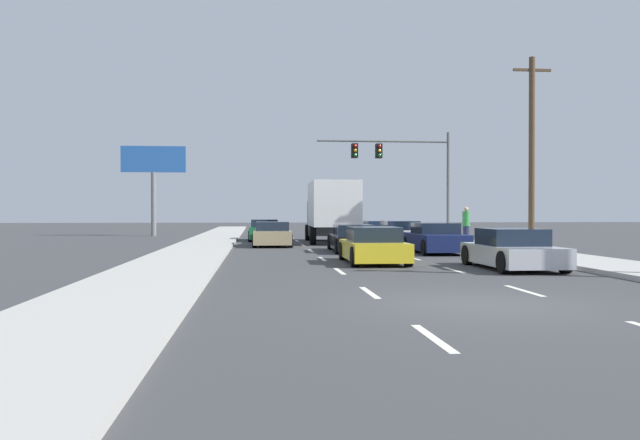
{
  "coord_description": "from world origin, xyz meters",
  "views": [
    {
      "loc": [
        -4.08,
        -11.71,
        1.71
      ],
      "look_at": [
        -0.9,
        20.92,
        1.31
      ],
      "focal_mm": 36.54,
      "sensor_mm": 36.0,
      "label": 1
    }
  ],
  "objects_px": {
    "car_green": "(265,231)",
    "pedestrian_near_corner": "(466,225)",
    "car_tan": "(272,235)",
    "box_truck": "(332,208)",
    "car_blue": "(378,231)",
    "utility_pole_mid": "(532,150)",
    "car_navy": "(435,239)",
    "car_white": "(399,234)",
    "car_silver": "(512,251)",
    "traffic_signal_mast": "(395,160)",
    "car_black": "(353,239)",
    "car_yellow": "(373,246)",
    "roadside_billboard": "(153,171)"
  },
  "relations": [
    {
      "from": "car_black",
      "to": "car_silver",
      "type": "distance_m",
      "value": 9.53
    },
    {
      "from": "car_silver",
      "to": "utility_pole_mid",
      "type": "height_order",
      "value": "utility_pole_mid"
    },
    {
      "from": "car_green",
      "to": "utility_pole_mid",
      "type": "bearing_deg",
      "value": -39.05
    },
    {
      "from": "car_tan",
      "to": "car_black",
      "type": "bearing_deg",
      "value": -55.19
    },
    {
      "from": "car_white",
      "to": "car_silver",
      "type": "distance_m",
      "value": 13.79
    },
    {
      "from": "car_tan",
      "to": "car_navy",
      "type": "xyz_separation_m",
      "value": [
        6.66,
        -6.06,
        0.01
      ]
    },
    {
      "from": "car_yellow",
      "to": "car_silver",
      "type": "relative_size",
      "value": 0.99
    },
    {
      "from": "car_black",
      "to": "utility_pole_mid",
      "type": "distance_m",
      "value": 9.58
    },
    {
      "from": "car_yellow",
      "to": "traffic_signal_mast",
      "type": "height_order",
      "value": "traffic_signal_mast"
    },
    {
      "from": "car_silver",
      "to": "car_green",
      "type": "bearing_deg",
      "value": 109.76
    },
    {
      "from": "car_navy",
      "to": "pedestrian_near_corner",
      "type": "height_order",
      "value": "pedestrian_near_corner"
    },
    {
      "from": "car_green",
      "to": "traffic_signal_mast",
      "type": "distance_m",
      "value": 10.52
    },
    {
      "from": "car_green",
      "to": "pedestrian_near_corner",
      "type": "bearing_deg",
      "value": -33.62
    },
    {
      "from": "car_tan",
      "to": "car_navy",
      "type": "relative_size",
      "value": 0.92
    },
    {
      "from": "car_green",
      "to": "car_black",
      "type": "distance_m",
      "value": 11.85
    },
    {
      "from": "car_tan",
      "to": "car_silver",
      "type": "height_order",
      "value": "car_tan"
    },
    {
      "from": "car_navy",
      "to": "traffic_signal_mast",
      "type": "bearing_deg",
      "value": 83.84
    },
    {
      "from": "car_tan",
      "to": "car_white",
      "type": "height_order",
      "value": "car_white"
    },
    {
      "from": "utility_pole_mid",
      "to": "roadside_billboard",
      "type": "bearing_deg",
      "value": 137.8
    },
    {
      "from": "car_navy",
      "to": "utility_pole_mid",
      "type": "xyz_separation_m",
      "value": [
        5.29,
        2.53,
        4.01
      ]
    },
    {
      "from": "car_yellow",
      "to": "roadside_billboard",
      "type": "bearing_deg",
      "value": 113.53
    },
    {
      "from": "car_green",
      "to": "car_navy",
      "type": "xyz_separation_m",
      "value": [
        6.97,
        -12.48,
        -0.01
      ]
    },
    {
      "from": "car_tan",
      "to": "traffic_signal_mast",
      "type": "height_order",
      "value": "traffic_signal_mast"
    },
    {
      "from": "car_black",
      "to": "car_navy",
      "type": "distance_m",
      "value": 3.51
    },
    {
      "from": "car_white",
      "to": "car_green",
      "type": "bearing_deg",
      "value": 137.0
    },
    {
      "from": "car_tan",
      "to": "car_black",
      "type": "xyz_separation_m",
      "value": [
        3.36,
        -4.84,
        -0.03
      ]
    },
    {
      "from": "car_black",
      "to": "car_navy",
      "type": "relative_size",
      "value": 1.04
    },
    {
      "from": "car_tan",
      "to": "box_truck",
      "type": "distance_m",
      "value": 4.99
    },
    {
      "from": "car_green",
      "to": "box_truck",
      "type": "bearing_deg",
      "value": -39.27
    },
    {
      "from": "roadside_billboard",
      "to": "car_yellow",
      "type": "bearing_deg",
      "value": -66.47
    },
    {
      "from": "box_truck",
      "to": "car_tan",
      "type": "bearing_deg",
      "value": -134.96
    },
    {
      "from": "car_green",
      "to": "car_tan",
      "type": "bearing_deg",
      "value": -87.2
    },
    {
      "from": "car_tan",
      "to": "pedestrian_near_corner",
      "type": "xyz_separation_m",
      "value": [
        9.87,
        -0.35,
        0.49
      ]
    },
    {
      "from": "box_truck",
      "to": "car_white",
      "type": "xyz_separation_m",
      "value": [
        3.08,
        -3.3,
        -1.35
      ]
    },
    {
      "from": "car_green",
      "to": "traffic_signal_mast",
      "type": "height_order",
      "value": "traffic_signal_mast"
    },
    {
      "from": "car_white",
      "to": "traffic_signal_mast",
      "type": "xyz_separation_m",
      "value": [
        1.93,
        9.97,
        4.64
      ]
    },
    {
      "from": "pedestrian_near_corner",
      "to": "car_tan",
      "type": "bearing_deg",
      "value": 177.99
    },
    {
      "from": "car_tan",
      "to": "car_blue",
      "type": "bearing_deg",
      "value": 46.23
    },
    {
      "from": "car_blue",
      "to": "traffic_signal_mast",
      "type": "relative_size",
      "value": 0.49
    },
    {
      "from": "utility_pole_mid",
      "to": "pedestrian_near_corner",
      "type": "xyz_separation_m",
      "value": [
        -2.08,
        3.18,
        -3.53
      ]
    },
    {
      "from": "utility_pole_mid",
      "to": "car_black",
      "type": "bearing_deg",
      "value": -171.27
    },
    {
      "from": "car_navy",
      "to": "utility_pole_mid",
      "type": "distance_m",
      "value": 7.1
    },
    {
      "from": "roadside_billboard",
      "to": "traffic_signal_mast",
      "type": "bearing_deg",
      "value": -15.54
    },
    {
      "from": "car_blue",
      "to": "pedestrian_near_corner",
      "type": "xyz_separation_m",
      "value": [
        3.17,
        -7.34,
        0.52
      ]
    },
    {
      "from": "car_green",
      "to": "car_navy",
      "type": "relative_size",
      "value": 1.02
    },
    {
      "from": "car_yellow",
      "to": "car_silver",
      "type": "xyz_separation_m",
      "value": [
        3.79,
        -2.56,
        -0.01
      ]
    },
    {
      "from": "car_green",
      "to": "car_silver",
      "type": "distance_m",
      "value": 21.37
    },
    {
      "from": "car_blue",
      "to": "roadside_billboard",
      "type": "relative_size",
      "value": 0.68
    },
    {
      "from": "box_truck",
      "to": "car_blue",
      "type": "distance_m",
      "value": 5.09
    },
    {
      "from": "box_truck",
      "to": "car_white",
      "type": "height_order",
      "value": "box_truck"
    }
  ]
}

